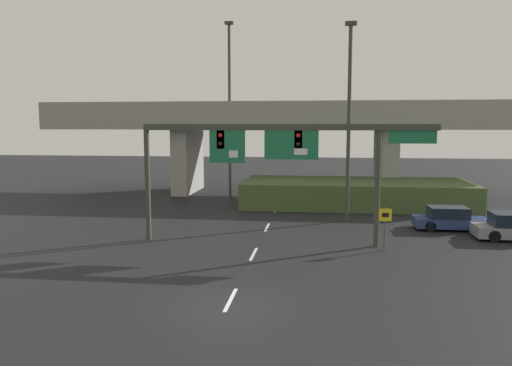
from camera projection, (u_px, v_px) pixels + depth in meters
ground_plane at (228, 304)px, 17.16m from camera, size 160.00×160.00×0.00m
lane_markings at (267, 227)px, 30.08m from camera, size 0.14×27.73×0.01m
signal_gantry at (277, 148)px, 25.38m from camera, size 15.02×0.44×6.19m
speed_limit_sign at (385, 223)px, 24.28m from camera, size 0.60×0.11×2.14m
highway_light_pole_near at (349, 117)px, 31.32m from camera, size 0.70×0.36×12.48m
highway_light_pole_far at (230, 107)px, 41.47m from camera, size 0.70×0.36×14.56m
overpass_bridge at (285, 128)px, 44.37m from camera, size 41.82×8.14×8.10m
grass_embankment at (355, 193)px, 38.26m from camera, size 17.04×7.12×1.89m
parked_sedan_near_right at (450, 219)px, 29.38m from camera, size 4.22×1.80×1.35m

